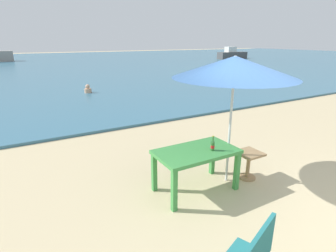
{
  "coord_description": "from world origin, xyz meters",
  "views": [
    {
      "loc": [
        -3.41,
        -2.2,
        2.55
      ],
      "look_at": [
        -0.47,
        3.0,
        0.6
      ],
      "focal_mm": 28.35,
      "sensor_mm": 36.0,
      "label": 1
    }
  ],
  "objects_px": {
    "side_table_wood": "(249,161)",
    "boat_cargo_ship": "(232,55)",
    "swimmer_person": "(88,90)",
    "patio_umbrella": "(235,67)",
    "picnic_table_green": "(196,156)",
    "beer_bottle_amber": "(213,145)"
  },
  "relations": [
    {
      "from": "picnic_table_green",
      "to": "beer_bottle_amber",
      "type": "xyz_separation_m",
      "value": [
        0.23,
        -0.14,
        0.2
      ]
    },
    {
      "from": "side_table_wood",
      "to": "boat_cargo_ship",
      "type": "xyz_separation_m",
      "value": [
        21.85,
        24.38,
        0.29
      ]
    },
    {
      "from": "side_table_wood",
      "to": "boat_cargo_ship",
      "type": "distance_m",
      "value": 32.74
    },
    {
      "from": "beer_bottle_amber",
      "to": "boat_cargo_ship",
      "type": "bearing_deg",
      "value": 46.98
    },
    {
      "from": "picnic_table_green",
      "to": "patio_umbrella",
      "type": "bearing_deg",
      "value": -1.61
    },
    {
      "from": "picnic_table_green",
      "to": "side_table_wood",
      "type": "height_order",
      "value": "picnic_table_green"
    },
    {
      "from": "patio_umbrella",
      "to": "side_table_wood",
      "type": "distance_m",
      "value": 1.82
    },
    {
      "from": "side_table_wood",
      "to": "beer_bottle_amber",
      "type": "bearing_deg",
      "value": 179.05
    },
    {
      "from": "picnic_table_green",
      "to": "patio_umbrella",
      "type": "relative_size",
      "value": 0.61
    },
    {
      "from": "patio_umbrella",
      "to": "swimmer_person",
      "type": "height_order",
      "value": "patio_umbrella"
    },
    {
      "from": "beer_bottle_amber",
      "to": "patio_umbrella",
      "type": "height_order",
      "value": "patio_umbrella"
    },
    {
      "from": "beer_bottle_amber",
      "to": "swimmer_person",
      "type": "xyz_separation_m",
      "value": [
        0.2,
        9.81,
        -0.61
      ]
    },
    {
      "from": "swimmer_person",
      "to": "patio_umbrella",
      "type": "bearing_deg",
      "value": -88.41
    },
    {
      "from": "picnic_table_green",
      "to": "patio_umbrella",
      "type": "distance_m",
      "value": 1.63
    },
    {
      "from": "picnic_table_green",
      "to": "side_table_wood",
      "type": "bearing_deg",
      "value": -7.87
    },
    {
      "from": "swimmer_person",
      "to": "boat_cargo_ship",
      "type": "distance_m",
      "value": 26.82
    },
    {
      "from": "swimmer_person",
      "to": "boat_cargo_ship",
      "type": "height_order",
      "value": "boat_cargo_ship"
    },
    {
      "from": "patio_umbrella",
      "to": "side_table_wood",
      "type": "relative_size",
      "value": 4.26
    },
    {
      "from": "picnic_table_green",
      "to": "swimmer_person",
      "type": "bearing_deg",
      "value": 87.42
    },
    {
      "from": "picnic_table_green",
      "to": "side_table_wood",
      "type": "relative_size",
      "value": 2.59
    },
    {
      "from": "side_table_wood",
      "to": "patio_umbrella",
      "type": "bearing_deg",
      "value": 161.89
    },
    {
      "from": "beer_bottle_amber",
      "to": "swimmer_person",
      "type": "distance_m",
      "value": 9.83
    }
  ]
}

